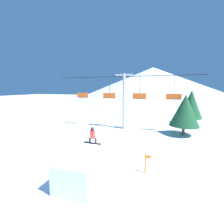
{
  "coord_description": "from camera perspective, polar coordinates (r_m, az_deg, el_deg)",
  "views": [
    {
      "loc": [
        4.33,
        -8.23,
        5.71
      ],
      "look_at": [
        0.07,
        4.92,
        3.51
      ],
      "focal_mm": 24.0,
      "sensor_mm": 36.0,
      "label": 1
    }
  ],
  "objects": [
    {
      "name": "ground_plane",
      "position": [
        10.91,
        -9.04,
        -22.62
      ],
      "size": [
        220.0,
        220.0,
        0.0
      ],
      "primitive_type": "plane",
      "color": "white"
    },
    {
      "name": "mountain_ridge",
      "position": [
        80.72,
        15.13,
        10.4
      ],
      "size": [
        79.37,
        79.37,
        16.11
      ],
      "color": "silver",
      "rests_on": "ground_plane"
    },
    {
      "name": "snow_ramp",
      "position": [
        10.27,
        -9.46,
        -19.29
      ],
      "size": [
        2.21,
        4.33,
        1.71
      ],
      "color": "white",
      "rests_on": "ground_plane"
    },
    {
      "name": "snowboarder",
      "position": [
        11.08,
        -7.44,
        -8.85
      ],
      "size": [
        1.36,
        0.34,
        1.24
      ],
      "color": "black",
      "rests_on": "snow_ramp"
    },
    {
      "name": "chairlift",
      "position": [
        20.76,
        4.6,
        5.7
      ],
      "size": [
        19.89,
        0.44,
        7.68
      ],
      "color": "#B2B2B7",
      "rests_on": "ground_plane"
    },
    {
      "name": "pine_tree_near",
      "position": [
        19.99,
        26.01,
        0.58
      ],
      "size": [
        3.44,
        3.44,
        5.0
      ],
      "color": "#4C3823",
      "rests_on": "ground_plane"
    },
    {
      "name": "pine_tree_far",
      "position": [
        27.15,
        27.86,
        2.69
      ],
      "size": [
        3.52,
        3.52,
        5.47
      ],
      "color": "#4C3823",
      "rests_on": "ground_plane"
    },
    {
      "name": "trail_marker",
      "position": [
        10.89,
        12.65,
        -18.48
      ],
      "size": [
        0.41,
        0.1,
        1.32
      ],
      "color": "orange",
      "rests_on": "ground_plane"
    }
  ]
}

